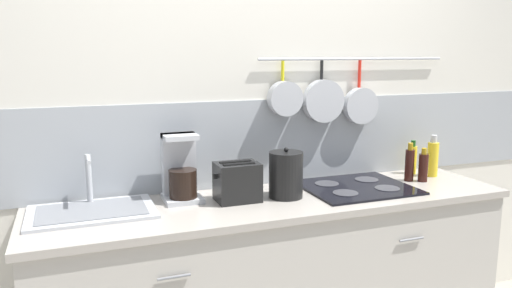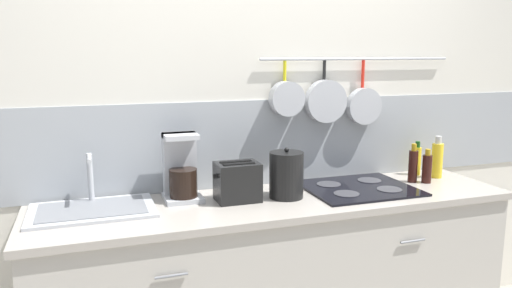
{
  "view_description": "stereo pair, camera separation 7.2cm",
  "coord_description": "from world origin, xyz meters",
  "px_view_note": "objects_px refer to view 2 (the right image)",
  "views": [
    {
      "loc": [
        -0.97,
        -2.23,
        1.65
      ],
      "look_at": [
        -0.12,
        0.0,
        1.21
      ],
      "focal_mm": 35.0,
      "sensor_mm": 36.0,
      "label": 1
    },
    {
      "loc": [
        -0.9,
        -2.25,
        1.65
      ],
      "look_at": [
        -0.12,
        0.0,
        1.21
      ],
      "focal_mm": 35.0,
      "sensor_mm": 36.0,
      "label": 2
    }
  ],
  "objects_px": {
    "bottle_sesame_oil": "(427,168)",
    "bottle_dish_soap": "(417,160)",
    "bottle_hot_sauce": "(437,159)",
    "kettle": "(286,175)",
    "bottle_cooking_wine": "(413,165)",
    "toaster": "(237,182)",
    "coffee_maker": "(181,172)"
  },
  "relations": [
    {
      "from": "bottle_sesame_oil",
      "to": "bottle_dish_soap",
      "type": "xyz_separation_m",
      "value": [
        0.06,
        0.18,
        0.0
      ]
    },
    {
      "from": "toaster",
      "to": "kettle",
      "type": "distance_m",
      "value": 0.25
    },
    {
      "from": "toaster",
      "to": "bottle_dish_soap",
      "type": "bearing_deg",
      "value": 7.83
    },
    {
      "from": "coffee_maker",
      "to": "bottle_dish_soap",
      "type": "relative_size",
      "value": 1.63
    },
    {
      "from": "toaster",
      "to": "bottle_hot_sauce",
      "type": "bearing_deg",
      "value": 3.04
    },
    {
      "from": "bottle_sesame_oil",
      "to": "bottle_dish_soap",
      "type": "distance_m",
      "value": 0.19
    },
    {
      "from": "bottle_sesame_oil",
      "to": "bottle_dish_soap",
      "type": "relative_size",
      "value": 0.95
    },
    {
      "from": "bottle_cooking_wine",
      "to": "bottle_sesame_oil",
      "type": "height_order",
      "value": "bottle_cooking_wine"
    },
    {
      "from": "bottle_cooking_wine",
      "to": "bottle_sesame_oil",
      "type": "xyz_separation_m",
      "value": [
        0.06,
        -0.04,
        -0.01
      ]
    },
    {
      "from": "bottle_sesame_oil",
      "to": "bottle_hot_sauce",
      "type": "xyz_separation_m",
      "value": [
        0.13,
        0.08,
        0.02
      ]
    },
    {
      "from": "bottle_hot_sauce",
      "to": "bottle_cooking_wine",
      "type": "bearing_deg",
      "value": -168.06
    },
    {
      "from": "bottle_sesame_oil",
      "to": "bottle_dish_soap",
      "type": "bearing_deg",
      "value": 70.31
    },
    {
      "from": "coffee_maker",
      "to": "bottle_sesame_oil",
      "type": "xyz_separation_m",
      "value": [
        1.37,
        -0.14,
        -0.05
      ]
    },
    {
      "from": "kettle",
      "to": "bottle_hot_sauce",
      "type": "relative_size",
      "value": 1.05
    },
    {
      "from": "coffee_maker",
      "to": "bottle_cooking_wine",
      "type": "relative_size",
      "value": 1.51
    },
    {
      "from": "bottle_sesame_oil",
      "to": "bottle_hot_sauce",
      "type": "bearing_deg",
      "value": 31.7
    },
    {
      "from": "bottle_cooking_wine",
      "to": "bottle_dish_soap",
      "type": "bearing_deg",
      "value": 47.02
    },
    {
      "from": "toaster",
      "to": "bottle_cooking_wine",
      "type": "xyz_separation_m",
      "value": [
        1.05,
        0.02,
        0.0
      ]
    },
    {
      "from": "kettle",
      "to": "bottle_sesame_oil",
      "type": "height_order",
      "value": "kettle"
    },
    {
      "from": "coffee_maker",
      "to": "toaster",
      "type": "distance_m",
      "value": 0.29
    },
    {
      "from": "bottle_dish_soap",
      "to": "toaster",
      "type": "bearing_deg",
      "value": -172.17
    },
    {
      "from": "toaster",
      "to": "kettle",
      "type": "bearing_deg",
      "value": -5.92
    },
    {
      "from": "bottle_dish_soap",
      "to": "bottle_hot_sauce",
      "type": "bearing_deg",
      "value": -53.96
    },
    {
      "from": "coffee_maker",
      "to": "bottle_dish_soap",
      "type": "height_order",
      "value": "coffee_maker"
    },
    {
      "from": "coffee_maker",
      "to": "bottle_dish_soap",
      "type": "bearing_deg",
      "value": 1.57
    },
    {
      "from": "toaster",
      "to": "bottle_cooking_wine",
      "type": "relative_size",
      "value": 1.04
    },
    {
      "from": "toaster",
      "to": "bottle_dish_soap",
      "type": "relative_size",
      "value": 1.12
    },
    {
      "from": "bottle_cooking_wine",
      "to": "bottle_hot_sauce",
      "type": "relative_size",
      "value": 0.89
    },
    {
      "from": "kettle",
      "to": "bottle_hot_sauce",
      "type": "bearing_deg",
      "value": 5.29
    },
    {
      "from": "bottle_cooking_wine",
      "to": "bottle_dish_soap",
      "type": "height_order",
      "value": "bottle_cooking_wine"
    },
    {
      "from": "coffee_maker",
      "to": "bottle_sesame_oil",
      "type": "relative_size",
      "value": 1.72
    },
    {
      "from": "bottle_sesame_oil",
      "to": "bottle_dish_soap",
      "type": "height_order",
      "value": "bottle_dish_soap"
    }
  ]
}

